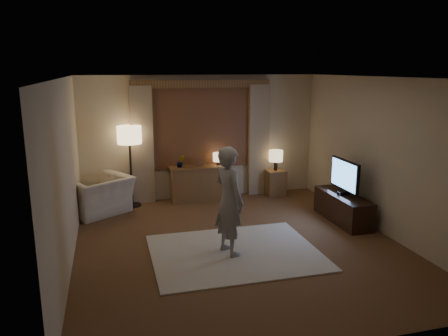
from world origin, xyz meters
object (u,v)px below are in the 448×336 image
object	(u,v)px
sideboard	(200,184)
side_table	(275,183)
tv_stand	(343,208)
person	(229,201)
armchair	(98,196)

from	to	relation	value
sideboard	side_table	bearing A→B (deg)	-1.71
sideboard	tv_stand	world-z (taller)	sideboard
side_table	sideboard	bearing A→B (deg)	178.29
side_table	person	distance (m)	3.34
armchair	person	bearing A→B (deg)	94.93
armchair	tv_stand	distance (m)	4.58
side_table	tv_stand	distance (m)	1.98
armchair	side_table	size ratio (longest dim) A/B	1.98
armchair	side_table	xyz separation A→B (m)	(3.73, 0.31, -0.08)
sideboard	person	world-z (taller)	person
sideboard	tv_stand	size ratio (longest dim) A/B	0.86
person	tv_stand	bearing A→B (deg)	-87.55
sideboard	armchair	size ratio (longest dim) A/B	1.08
sideboard	armchair	distance (m)	2.08
side_table	person	world-z (taller)	person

